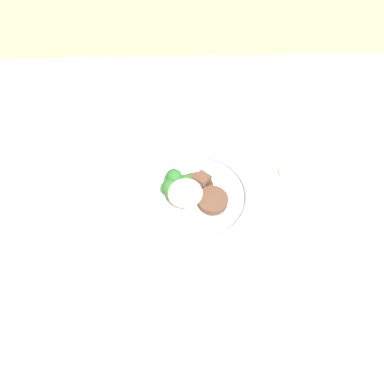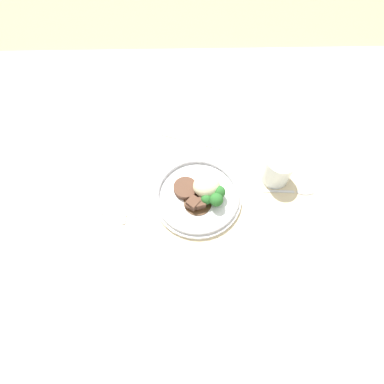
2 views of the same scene
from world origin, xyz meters
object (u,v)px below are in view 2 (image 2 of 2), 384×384
juice_glass (277,170)px  plate (199,195)px  spoon (298,192)px  knife (195,142)px  fork (127,191)px

juice_glass → plate: bearing=-164.5°
juice_glass → spoon: juice_glass is taller
knife → fork: bearing=-121.7°
plate → fork: plate is taller
fork → spoon: same height
juice_glass → fork: juice_glass is taller
juice_glass → spoon: bearing=-38.7°
fork → knife: bearing=-47.1°
knife → spoon: (0.30, -0.19, 0.00)m
plate → fork: size_ratio=1.50×
plate → juice_glass: juice_glass is taller
knife → spoon: spoon is taller
juice_glass → knife: 0.28m
juice_glass → spoon: 0.09m
plate → knife: 0.20m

